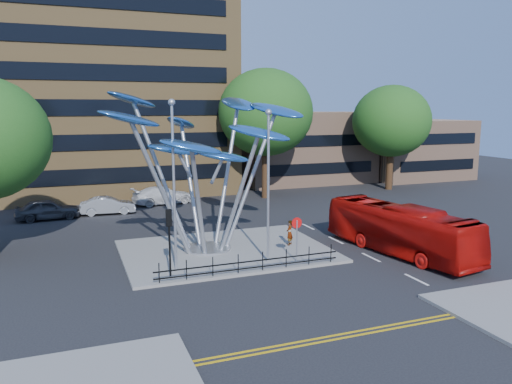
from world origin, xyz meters
name	(u,v)px	position (x,y,z in m)	size (l,w,h in m)	color
ground	(282,283)	(0.00, 0.00, 0.00)	(120.00, 120.00, 0.00)	black
traffic_island	(226,251)	(-1.00, 6.00, 0.07)	(12.00, 9.00, 0.15)	slate
double_yellow_near	(345,334)	(0.00, -6.00, 0.01)	(40.00, 0.12, 0.01)	gold
double_yellow_far	(349,337)	(0.00, -6.30, 0.01)	(40.00, 0.12, 0.01)	gold
brick_tower	(97,41)	(-6.00, 32.00, 15.00)	(25.00, 15.00, 30.00)	olive
low_building_near	(304,147)	(16.00, 30.00, 4.00)	(15.00, 8.00, 8.00)	tan
low_building_far	(416,149)	(30.00, 28.00, 3.50)	(12.00, 8.00, 7.00)	tan
tree_right	(266,113)	(8.00, 22.00, 8.04)	(8.80, 8.80, 12.11)	black
tree_far	(392,121)	(22.00, 22.00, 7.11)	(8.00, 8.00, 10.81)	black
leaf_sculpture	(203,136)	(-2.07, 6.68, 6.87)	(12.72, 9.54, 9.51)	#9EA0A5
street_lamp_left	(174,171)	(-4.50, 3.50, 5.36)	(0.36, 0.36, 8.80)	#9EA0A5
street_lamp_right	(268,172)	(0.50, 3.00, 5.09)	(0.36, 0.36, 8.30)	#9EA0A5
traffic_light_island	(169,228)	(-5.00, 2.50, 2.61)	(0.28, 0.18, 3.42)	black
no_entry_sign_island	(297,232)	(2.00, 2.52, 1.82)	(0.60, 0.10, 2.45)	#9EA0A5
pedestrian_railing_front	(251,264)	(-1.00, 1.70, 0.55)	(10.00, 0.06, 1.00)	black
red_bus	(400,229)	(8.50, 2.14, 1.45)	(2.43, 10.38, 2.89)	#AB0C07
pedestrian	(290,233)	(3.00, 5.61, 0.92)	(0.56, 0.37, 1.54)	gray
parked_car_left	(48,209)	(-11.15, 19.26, 0.80)	(1.89, 4.69, 1.60)	#3B3C42
parked_car_mid	(108,205)	(-6.65, 19.65, 0.71)	(1.50, 4.29, 1.41)	#B5B9BE
parked_car_right	(163,195)	(-1.72, 22.36, 0.78)	(2.19, 5.39, 1.56)	silver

